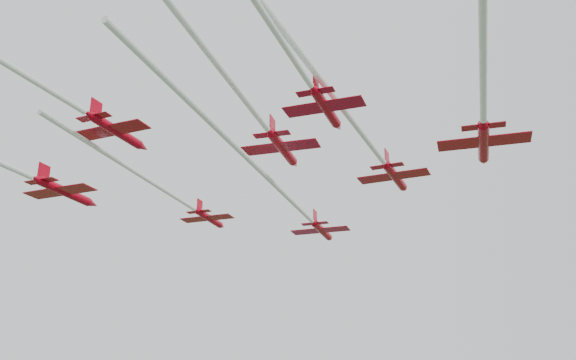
{
  "coord_description": "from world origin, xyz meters",
  "views": [
    {
      "loc": [
        -1.19,
        -77.99,
        21.42
      ],
      "look_at": [
        -3.33,
        1.37,
        50.51
      ],
      "focal_mm": 40.0,
      "sensor_mm": 36.0,
      "label": 1
    }
  ],
  "objects_px": {
    "jet_row3_mid": "(230,81)",
    "jet_row4_right": "(275,31)",
    "jet_row3_right": "(483,100)",
    "jet_lead": "(287,197)",
    "jet_row2_right": "(368,141)",
    "jet_row2_left": "(179,200)",
    "jet_row4_left": "(13,68)"
  },
  "relations": [
    {
      "from": "jet_lead",
      "to": "jet_row4_right",
      "type": "distance_m",
      "value": 38.18
    },
    {
      "from": "jet_row3_right",
      "to": "jet_row4_left",
      "type": "bearing_deg",
      "value": -156.94
    },
    {
      "from": "jet_row2_right",
      "to": "jet_row4_right",
      "type": "distance_m",
      "value": 26.81
    },
    {
      "from": "jet_row2_left",
      "to": "jet_row4_right",
      "type": "distance_m",
      "value": 41.79
    },
    {
      "from": "jet_row3_mid",
      "to": "jet_lead",
      "type": "bearing_deg",
      "value": 94.05
    },
    {
      "from": "jet_row2_left",
      "to": "jet_row3_mid",
      "type": "distance_m",
      "value": 28.51
    },
    {
      "from": "jet_row2_right",
      "to": "jet_row4_left",
      "type": "xyz_separation_m",
      "value": [
        -32.96,
        -19.44,
        -1.1
      ]
    },
    {
      "from": "jet_row3_right",
      "to": "jet_row4_right",
      "type": "relative_size",
      "value": 0.92
    },
    {
      "from": "jet_row3_right",
      "to": "jet_row4_left",
      "type": "height_order",
      "value": "jet_row4_left"
    },
    {
      "from": "jet_row3_mid",
      "to": "jet_row3_right",
      "type": "distance_m",
      "value": 24.59
    },
    {
      "from": "jet_row3_mid",
      "to": "jet_row4_right",
      "type": "xyz_separation_m",
      "value": [
        5.06,
        -12.5,
        -2.57
      ]
    },
    {
      "from": "jet_lead",
      "to": "jet_row2_right",
      "type": "xyz_separation_m",
      "value": [
        9.72,
        -13.17,
        2.29
      ]
    },
    {
      "from": "jet_row2_left",
      "to": "jet_row4_left",
      "type": "height_order",
      "value": "jet_row4_left"
    },
    {
      "from": "jet_lead",
      "to": "jet_row2_left",
      "type": "xyz_separation_m",
      "value": [
        -14.7,
        0.88,
        -0.0
      ]
    },
    {
      "from": "jet_row3_right",
      "to": "jet_lead",
      "type": "bearing_deg",
      "value": 141.21
    },
    {
      "from": "jet_row3_right",
      "to": "jet_row4_right",
      "type": "distance_m",
      "value": 22.75
    },
    {
      "from": "jet_row2_left",
      "to": "jet_row4_left",
      "type": "xyz_separation_m",
      "value": [
        -8.54,
        -33.49,
        1.19
      ]
    },
    {
      "from": "jet_row3_right",
      "to": "jet_row2_right",
      "type": "bearing_deg",
      "value": 141.39
    },
    {
      "from": "jet_row2_left",
      "to": "jet_row2_right",
      "type": "bearing_deg",
      "value": -12.57
    },
    {
      "from": "jet_row4_left",
      "to": "jet_lead",
      "type": "bearing_deg",
      "value": 76.1
    },
    {
      "from": "jet_row3_mid",
      "to": "jet_row4_left",
      "type": "distance_m",
      "value": 19.73
    },
    {
      "from": "jet_row3_mid",
      "to": "jet_row4_right",
      "type": "bearing_deg",
      "value": -53.06
    },
    {
      "from": "jet_row3_mid",
      "to": "jet_row4_right",
      "type": "relative_size",
      "value": 1.24
    },
    {
      "from": "jet_lead",
      "to": "jet_row3_mid",
      "type": "distance_m",
      "value": 26.37
    },
    {
      "from": "jet_row2_right",
      "to": "jet_row3_mid",
      "type": "xyz_separation_m",
      "value": [
        -14.64,
        -12.5,
        1.2
      ]
    },
    {
      "from": "jet_lead",
      "to": "jet_row4_left",
      "type": "height_order",
      "value": "jet_row4_left"
    },
    {
      "from": "jet_row3_mid",
      "to": "jet_row2_left",
      "type": "bearing_deg",
      "value": 125.12
    },
    {
      "from": "jet_row2_left",
      "to": "jet_row2_right",
      "type": "relative_size",
      "value": 0.79
    },
    {
      "from": "jet_row2_left",
      "to": "jet_row4_left",
      "type": "relative_size",
      "value": 0.77
    },
    {
      "from": "jet_row4_right",
      "to": "jet_row2_right",
      "type": "bearing_deg",
      "value": 86.87
    },
    {
      "from": "jet_row2_right",
      "to": "jet_row3_right",
      "type": "xyz_separation_m",
      "value": [
        9.78,
        -13.07,
        -1.62
      ]
    },
    {
      "from": "jet_lead",
      "to": "jet_row2_left",
      "type": "height_order",
      "value": "jet_lead"
    }
  ]
}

